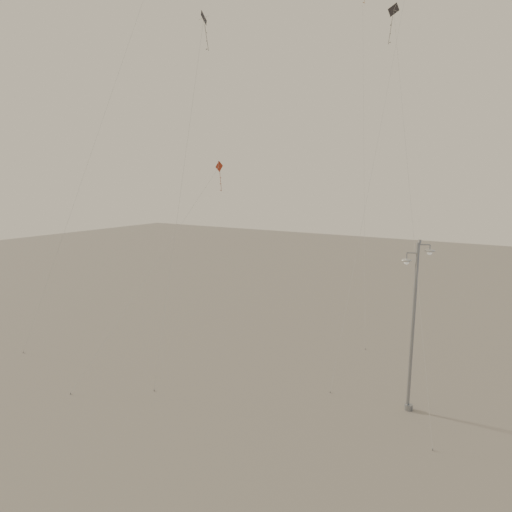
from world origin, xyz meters
The scene contains 7 objects.
ground centered at (0.00, 0.00, 0.00)m, with size 160.00×160.00×0.00m, color gray.
street_lamp centered at (7.77, 6.87, 4.90)m, with size 1.57×0.83×9.18m.
kite_0 centered at (-12.08, 8.06, 23.82)m, with size 7.76×9.61×31.79m.
kite_1 centered at (-5.64, 5.81, 17.58)m, with size 0.48×6.08×22.31m.
kite_3 centered at (-6.96, 7.05, 10.30)m, with size 3.12×11.12×13.38m.
kite_4 centered at (5.62, 9.95, 17.01)m, with size 5.65×8.73×22.31m.
kite_5 centered at (-0.92, 21.23, 22.03)m, with size 4.55×8.88×28.77m.
Camera 1 is at (14.30, -18.62, 12.34)m, focal length 35.00 mm.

